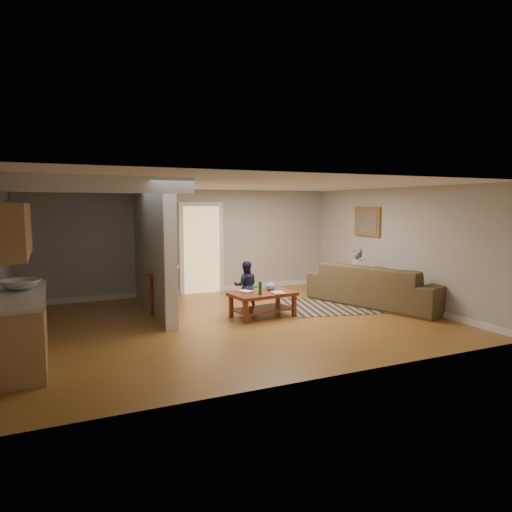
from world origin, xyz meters
The scene contains 11 objects.
ground centered at (0.00, 0.00, 0.00)m, with size 7.50×7.50×0.00m, color brown.
room_shell centered at (-1.07, 0.43, 1.46)m, with size 7.54×6.02×2.52m.
area_rug centered at (2.62, 0.35, 0.01)m, with size 2.48×1.81×0.01m, color black.
sofa centered at (3.30, 0.06, 0.00)m, with size 2.98×1.17×0.87m, color #493D24.
coffee_table centered at (0.63, 0.13, 0.37)m, with size 1.28×0.84×0.72m.
tv_console centered at (-0.94, 1.52, 0.76)m, with size 0.92×1.43×1.15m.
speaker_left centered at (-1.00, 0.71, 0.57)m, with size 0.11×0.11×1.14m, color black.
speaker_right centered at (-0.74, 2.70, 0.46)m, with size 0.09×0.09×0.92m, color black.
toy_basket centered at (1.11, 1.66, 0.16)m, with size 0.43×0.43×0.38m.
child centered at (3.00, 0.41, 0.00)m, with size 0.44×0.29×1.20m, color gray.
toddler centered at (0.54, 0.76, 0.00)m, with size 0.49×0.38×1.01m, color #1E213F.
Camera 1 is at (-3.01, -7.61, 2.12)m, focal length 32.00 mm.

